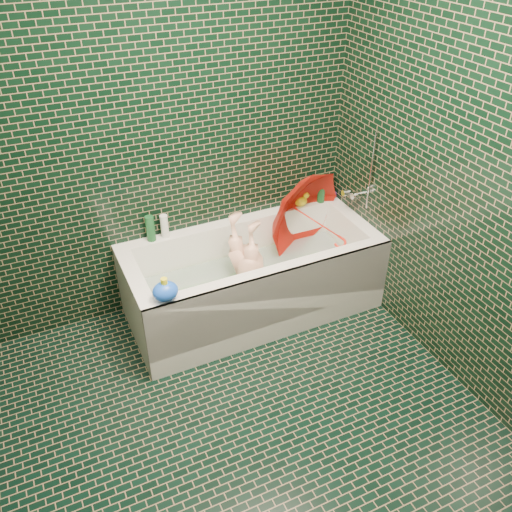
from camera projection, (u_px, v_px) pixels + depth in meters
name	position (u px, v px, depth m)	size (l,w,h in m)	color
floor	(257.00, 439.00, 2.97)	(2.80, 2.80, 0.00)	black
wall_back	(159.00, 134.00, 3.30)	(2.80, 2.80, 0.00)	black
wall_right	(491.00, 188.00, 2.71)	(2.80, 2.80, 0.00)	black
bathtub	(254.00, 286.00, 3.76)	(1.70, 0.75, 0.55)	white
bath_mat	(253.00, 290.00, 3.80)	(1.35, 0.47, 0.01)	#4ED22A
water	(252.00, 274.00, 3.72)	(1.48, 0.53, 0.00)	silver
faucet	(360.00, 190.00, 3.73)	(0.18, 0.19, 0.55)	silver
child	(249.00, 276.00, 3.68)	(0.33, 0.22, 0.91)	#E9AE91
umbrella	(316.00, 222.00, 3.80)	(0.65, 0.65, 0.57)	red
soap_bottle_a	(330.00, 198.00, 4.10)	(0.11, 0.11, 0.28)	white
soap_bottle_b	(332.00, 199.00, 4.08)	(0.09, 0.09, 0.20)	#46217D
soap_bottle_c	(328.00, 198.00, 4.09)	(0.14, 0.14, 0.18)	#164D24
bottle_right_tall	(321.00, 189.00, 3.99)	(0.06, 0.06, 0.22)	#164D24
bottle_right_pump	(330.00, 186.00, 4.06)	(0.05, 0.05, 0.18)	silver
bottle_left_tall	(150.00, 228.00, 3.56)	(0.06, 0.06, 0.18)	#164D24
bottle_left_short	(164.00, 226.00, 3.60)	(0.05, 0.05, 0.17)	white
rubber_duck	(302.00, 200.00, 3.97)	(0.13, 0.09, 0.10)	yellow
bath_toy	(165.00, 291.00, 3.05)	(0.18, 0.16, 0.15)	blue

